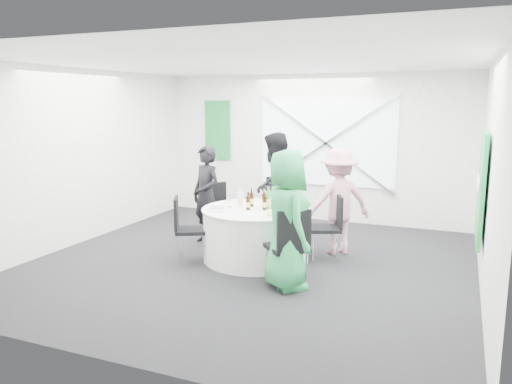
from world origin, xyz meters
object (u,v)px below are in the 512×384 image
at_px(chair_front_right, 290,241).
at_px(person_man_back, 274,187).
at_px(banquet_table, 256,234).
at_px(person_woman_pink, 338,201).
at_px(clear_water_bottle, 240,200).
at_px(chair_back_right, 331,222).
at_px(chair_back, 277,203).
at_px(green_water_bottle, 268,200).
at_px(chair_back_left, 218,207).
at_px(person_man_back_left, 206,195).
at_px(person_woman_green, 287,220).

height_order(chair_front_right, person_man_back, person_man_back).
xyz_separation_m(banquet_table, person_woman_pink, (1.02, 0.76, 0.42)).
height_order(chair_front_right, person_woman_pink, person_woman_pink).
bearing_deg(clear_water_bottle, person_woman_pink, 31.96).
bearing_deg(clear_water_bottle, chair_back_right, 19.77).
height_order(chair_back, green_water_bottle, green_water_bottle).
relative_size(chair_back, chair_back_right, 1.08).
height_order(chair_back_left, person_woman_pink, person_woman_pink).
distance_m(chair_back_right, person_man_back_left, 2.08).
xyz_separation_m(person_man_back_left, green_water_bottle, (1.25, -0.46, 0.09)).
distance_m(person_woman_green, green_water_bottle, 1.09).
bearing_deg(chair_back_left, chair_back_right, -62.14).
xyz_separation_m(chair_front_right, person_man_back, (-0.92, 1.94, 0.30)).
height_order(person_woman_pink, green_water_bottle, person_woman_pink).
relative_size(person_man_back_left, person_woman_pink, 0.99).
xyz_separation_m(chair_back_left, chair_front_right, (1.79, -1.62, 0.03)).
bearing_deg(person_woman_green, chair_back_left, 6.28).
distance_m(person_man_back, clear_water_bottle, 1.07).
relative_size(person_man_back, person_woman_green, 1.05).
bearing_deg(chair_front_right, green_water_bottle, -97.94).
bearing_deg(chair_back_right, clear_water_bottle, -93.20).
relative_size(chair_back_right, person_woman_pink, 0.59).
bearing_deg(chair_back_right, person_man_back_left, -115.17).
bearing_deg(chair_back_right, chair_back, -148.30).
distance_m(person_woman_pink, person_woman_green, 1.66).
relative_size(green_water_bottle, clear_water_bottle, 1.07).
height_order(chair_front_right, green_water_bottle, green_water_bottle).
distance_m(chair_back_right, person_woman_pink, 0.42).
bearing_deg(chair_back, banquet_table, -90.00).
bearing_deg(person_woman_green, green_water_bottle, -8.33).
height_order(chair_back_right, person_man_back, person_man_back).
bearing_deg(person_man_back, person_woman_pink, 69.94).
relative_size(chair_back_right, green_water_bottle, 2.97).
height_order(banquet_table, clear_water_bottle, clear_water_bottle).
bearing_deg(person_woman_pink, chair_back_left, -35.72).
height_order(chair_back, person_man_back_left, person_man_back_left).
relative_size(chair_back, clear_water_bottle, 3.43).
height_order(chair_front_right, person_man_back_left, person_man_back_left).
bearing_deg(chair_back, person_man_back_left, -148.80).
bearing_deg(person_woman_green, chair_back_right, -51.13).
bearing_deg(chair_back, chair_back_right, -41.26).
relative_size(chair_back, person_man_back, 0.57).
relative_size(person_man_back, person_woman_pink, 1.12).
relative_size(chair_back_right, chair_front_right, 0.94).
height_order(banquet_table, chair_back, chair_back).
xyz_separation_m(chair_back_left, person_woman_pink, (1.99, 0.04, 0.24)).
distance_m(chair_back_left, chair_front_right, 2.41).
bearing_deg(person_man_back_left, person_woman_green, -11.80).
distance_m(person_man_back_left, person_man_back, 1.11).
height_order(chair_back_left, chair_back_right, chair_back_left).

